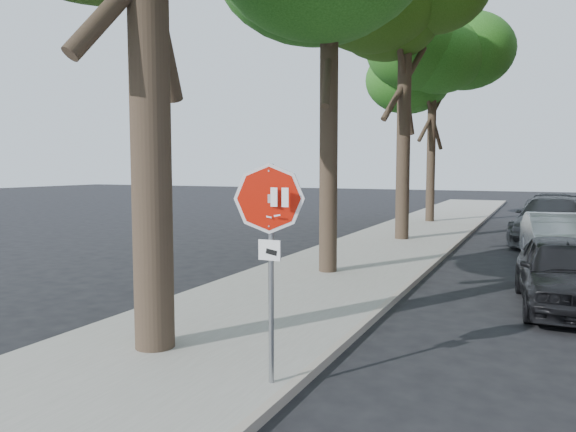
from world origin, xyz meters
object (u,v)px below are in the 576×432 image
(tree_far, at_px, (433,69))
(car_c, at_px, (553,220))
(tree_mid_b, at_px, (406,14))
(car_d, at_px, (554,211))
(car_a, at_px, (565,272))
(stop_sign, at_px, (270,230))
(car_b, at_px, (560,242))

(tree_far, relative_size, car_c, 1.66)
(tree_mid_b, relative_size, car_d, 1.92)
(car_a, xyz_separation_m, car_d, (0.00, 15.65, 0.06))
(tree_mid_b, xyz_separation_m, car_c, (4.92, 1.58, -7.18))
(stop_sign, bearing_deg, tree_mid_b, 96.95)
(tree_mid_b, xyz_separation_m, tree_far, (-0.30, 6.99, -0.78))
(tree_far, height_order, car_a, tree_far)
(stop_sign, xyz_separation_m, tree_mid_b, (-1.72, 14.15, 6.05))
(car_c, bearing_deg, car_d, 95.66)
(car_b, distance_m, car_c, 5.31)
(tree_mid_b, height_order, tree_far, tree_mid_b)
(stop_sign, distance_m, car_d, 21.83)
(car_a, relative_size, car_b, 0.93)
(stop_sign, height_order, car_b, stop_sign)
(tree_far, height_order, car_c, tree_far)
(car_c, bearing_deg, stop_sign, -94.74)
(tree_mid_b, distance_m, car_d, 11.51)
(car_a, bearing_deg, car_c, 85.20)
(tree_far, bearing_deg, car_a, -70.76)
(car_a, distance_m, car_c, 9.84)
(stop_sign, relative_size, car_b, 0.59)
(stop_sign, distance_m, car_b, 11.00)
(stop_sign, distance_m, tree_mid_b, 15.48)
(car_c, distance_m, car_d, 5.81)
(tree_mid_b, bearing_deg, car_b, -36.55)
(car_a, bearing_deg, car_d, 84.57)
(car_d, bearing_deg, tree_far, -175.78)
(tree_far, xyz_separation_m, car_c, (5.21, -5.40, -6.40))
(car_d, bearing_deg, car_a, -90.15)
(car_c, xyz_separation_m, car_d, (0.11, 5.81, -0.07))
(tree_far, relative_size, car_b, 2.12)
(car_b, bearing_deg, car_d, 82.10)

